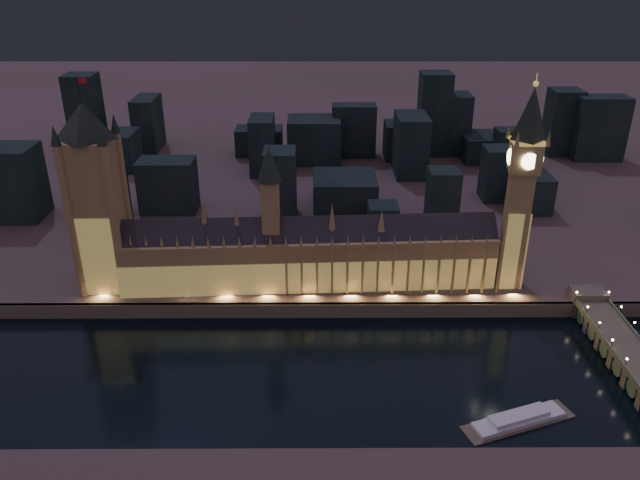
{
  "coord_description": "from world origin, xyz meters",
  "views": [
    {
      "loc": [
        3.51,
        -237.56,
        176.43
      ],
      "look_at": [
        5.0,
        55.0,
        38.0
      ],
      "focal_mm": 35.0,
      "sensor_mm": 36.0,
      "label": 1
    }
  ],
  "objects_px": {
    "westminster_bridge": "(627,357)",
    "river_boat": "(519,419)",
    "victoria_tower": "(95,190)",
    "elizabeth_tower": "(523,174)",
    "palace_of_westminster": "(308,254)"
  },
  "relations": [
    {
      "from": "victoria_tower",
      "to": "westminster_bridge",
      "type": "bearing_deg",
      "value": -14.35
    },
    {
      "from": "victoria_tower",
      "to": "river_boat",
      "type": "bearing_deg",
      "value": -27.45
    },
    {
      "from": "river_boat",
      "to": "victoria_tower",
      "type": "bearing_deg",
      "value": 152.55
    },
    {
      "from": "palace_of_westminster",
      "to": "victoria_tower",
      "type": "bearing_deg",
      "value": 179.91
    },
    {
      "from": "elizabeth_tower",
      "to": "river_boat",
      "type": "distance_m",
      "value": 125.42
    },
    {
      "from": "victoria_tower",
      "to": "river_boat",
      "type": "xyz_separation_m",
      "value": [
        195.58,
        -101.59,
        -61.86
      ]
    },
    {
      "from": "westminster_bridge",
      "to": "river_boat",
      "type": "distance_m",
      "value": 70.22
    },
    {
      "from": "westminster_bridge",
      "to": "river_boat",
      "type": "bearing_deg",
      "value": -148.88
    },
    {
      "from": "victoria_tower",
      "to": "elizabeth_tower",
      "type": "relative_size",
      "value": 0.98
    },
    {
      "from": "palace_of_westminster",
      "to": "westminster_bridge",
      "type": "bearing_deg",
      "value": -23.9
    },
    {
      "from": "victoria_tower",
      "to": "elizabeth_tower",
      "type": "distance_m",
      "value": 218.15
    },
    {
      "from": "palace_of_westminster",
      "to": "victoria_tower",
      "type": "distance_m",
      "value": 114.61
    },
    {
      "from": "victoria_tower",
      "to": "westminster_bridge",
      "type": "xyz_separation_m",
      "value": [
        255.58,
        -65.37,
        -57.43
      ]
    },
    {
      "from": "victoria_tower",
      "to": "elizabeth_tower",
      "type": "xyz_separation_m",
      "value": [
        218.0,
        0.01,
        8.17
      ]
    },
    {
      "from": "palace_of_westminster",
      "to": "river_boat",
      "type": "distance_m",
      "value": 135.99
    }
  ]
}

